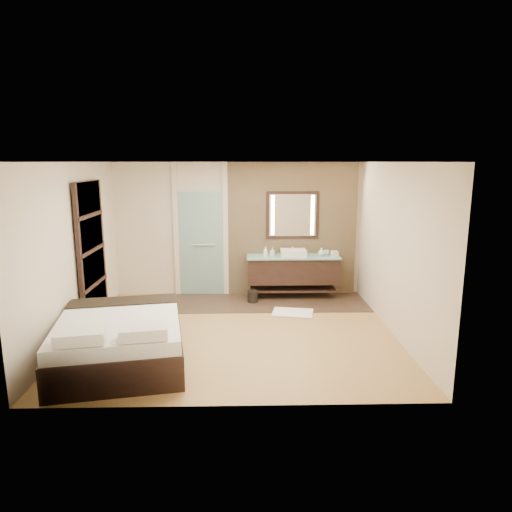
{
  "coord_description": "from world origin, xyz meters",
  "views": [
    {
      "loc": [
        0.15,
        -6.95,
        2.7
      ],
      "look_at": [
        0.33,
        0.6,
        1.14
      ],
      "focal_mm": 32.0,
      "sensor_mm": 36.0,
      "label": 1
    }
  ],
  "objects_px": {
    "mirror_unit": "(293,215)",
    "waste_bin": "(253,297)",
    "bed": "(120,340)",
    "vanity": "(293,270)"
  },
  "relations": [
    {
      "from": "mirror_unit",
      "to": "bed",
      "type": "relative_size",
      "value": 0.46
    },
    {
      "from": "bed",
      "to": "mirror_unit",
      "type": "bearing_deg",
      "value": 40.06
    },
    {
      "from": "waste_bin",
      "to": "bed",
      "type": "bearing_deg",
      "value": -124.77
    },
    {
      "from": "mirror_unit",
      "to": "waste_bin",
      "type": "distance_m",
      "value": 1.82
    },
    {
      "from": "mirror_unit",
      "to": "bed",
      "type": "xyz_separation_m",
      "value": [
        -2.67,
        -3.23,
        -1.32
      ]
    },
    {
      "from": "waste_bin",
      "to": "mirror_unit",
      "type": "bearing_deg",
      "value": 34.57
    },
    {
      "from": "vanity",
      "to": "waste_bin",
      "type": "height_order",
      "value": "vanity"
    },
    {
      "from": "bed",
      "to": "waste_bin",
      "type": "relative_size",
      "value": 9.35
    },
    {
      "from": "bed",
      "to": "waste_bin",
      "type": "distance_m",
      "value": 3.25
    },
    {
      "from": "mirror_unit",
      "to": "waste_bin",
      "type": "height_order",
      "value": "mirror_unit"
    }
  ]
}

